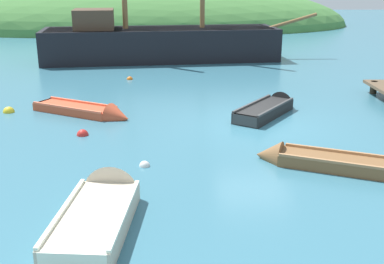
{
  "coord_description": "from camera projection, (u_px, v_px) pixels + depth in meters",
  "views": [
    {
      "loc": [
        -2.25,
        -15.03,
        4.62
      ],
      "look_at": [
        -2.12,
        -1.38,
        0.19
      ],
      "focal_mm": 44.4,
      "sensor_mm": 36.0,
      "label": 1
    }
  ],
  "objects": [
    {
      "name": "buoy_orange",
      "position": [
        130.0,
        79.0,
        22.71
      ],
      "size": [
        0.29,
        0.29,
        0.29
      ],
      "primitive_type": "sphere",
      "color": "orange",
      "rests_on": "ground"
    },
    {
      "name": "ground_plane",
      "position": [
        255.0,
        124.0,
        15.74
      ],
      "size": [
        120.0,
        120.0,
        0.0
      ],
      "primitive_type": "plane",
      "color": "teal"
    },
    {
      "name": "buoy_red",
      "position": [
        83.0,
        135.0,
        14.66
      ],
      "size": [
        0.36,
        0.36,
        0.36
      ],
      "primitive_type": "sphere",
      "color": "red",
      "rests_on": "ground"
    },
    {
      "name": "rowboat_outer_left",
      "position": [
        313.0,
        162.0,
        12.27
      ],
      "size": [
        3.42,
        2.12,
        0.87
      ],
      "rotation": [
        0.0,
        0.0,
        2.74
      ],
      "color": "brown",
      "rests_on": "ground"
    },
    {
      "name": "sailing_ship",
      "position": [
        159.0,
        48.0,
        27.84
      ],
      "size": [
        16.29,
        5.29,
        10.89
      ],
      "rotation": [
        0.0,
        0.0,
        0.13
      ],
      "color": "black",
      "rests_on": "ground"
    },
    {
      "name": "rowboat_outer_right",
      "position": [
        102.0,
        210.0,
        9.64
      ],
      "size": [
        1.49,
        3.62,
        1.22
      ],
      "rotation": [
        0.0,
        0.0,
        1.5
      ],
      "color": "beige",
      "rests_on": "ground"
    },
    {
      "name": "shore_hill",
      "position": [
        116.0,
        25.0,
        49.45
      ],
      "size": [
        47.57,
        23.86,
        9.07
      ],
      "primitive_type": "ellipsoid",
      "color": "#477F3D",
      "rests_on": "ground"
    },
    {
      "name": "rowboat_center",
      "position": [
        89.0,
        113.0,
        16.81
      ],
      "size": [
        3.88,
        2.65,
        0.91
      ],
      "rotation": [
        0.0,
        0.0,
        5.8
      ],
      "color": "#C64C2D",
      "rests_on": "ground"
    },
    {
      "name": "buoy_white",
      "position": [
        145.0,
        166.0,
        12.24
      ],
      "size": [
        0.28,
        0.28,
        0.28
      ],
      "primitive_type": "sphere",
      "color": "white",
      "rests_on": "ground"
    },
    {
      "name": "buoy_yellow",
      "position": [
        9.0,
        112.0,
        17.16
      ],
      "size": [
        0.41,
        0.41,
        0.41
      ],
      "primitive_type": "sphere",
      "color": "yellow",
      "rests_on": "ground"
    },
    {
      "name": "rowboat_far",
      "position": [
        270.0,
        109.0,
        17.02
      ],
      "size": [
        2.84,
        3.56,
        0.94
      ],
      "rotation": [
        0.0,
        0.0,
        0.98
      ],
      "color": "black",
      "rests_on": "ground"
    }
  ]
}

